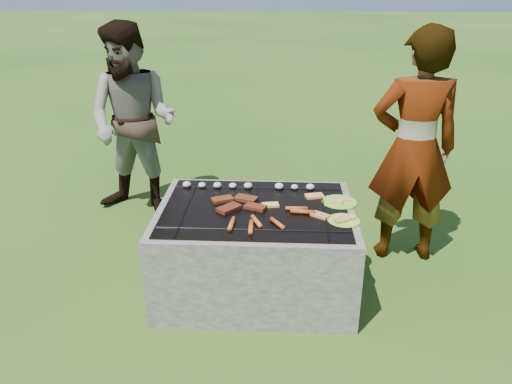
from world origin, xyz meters
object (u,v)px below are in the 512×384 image
(fire_pit, at_px, (256,251))
(plate_far, at_px, (339,202))
(cook, at_px, (414,149))
(plate_near, at_px, (344,221))
(bystander, at_px, (133,122))

(fire_pit, xyz_separation_m, plate_far, (0.56, 0.11, 0.33))
(cook, bearing_deg, fire_pit, 23.08)
(plate_far, distance_m, plate_near, 0.27)
(bystander, bearing_deg, cook, -4.07)
(plate_far, relative_size, bystander, 0.16)
(plate_near, bearing_deg, fire_pit, 163.98)
(fire_pit, distance_m, plate_far, 0.66)
(plate_far, height_order, plate_near, same)
(plate_far, relative_size, cook, 0.15)
(plate_near, distance_m, bystander, 2.18)
(cook, bearing_deg, plate_near, 48.97)
(fire_pit, height_order, cook, cook)
(plate_near, height_order, cook, cook)
(plate_near, bearing_deg, bystander, 141.38)
(fire_pit, distance_m, cook, 1.36)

